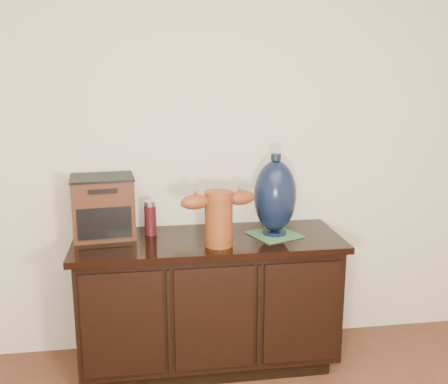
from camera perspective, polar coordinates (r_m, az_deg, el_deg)
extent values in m
plane|color=silver|center=(3.02, -2.42, 6.44)|extent=(4.50, 0.00, 4.50)
cube|color=black|center=(3.17, -1.64, -17.39)|extent=(1.29, 0.45, 0.08)
cube|color=black|center=(3.01, -1.69, -11.47)|extent=(1.40, 0.50, 0.64)
cube|color=black|center=(2.88, -1.73, -5.35)|extent=(1.46, 0.56, 0.03)
cube|color=black|center=(2.76, -10.97, -14.05)|extent=(0.41, 0.01, 0.56)
cube|color=black|center=(2.78, -1.03, -13.64)|extent=(0.41, 0.01, 0.56)
cube|color=black|center=(2.87, 8.49, -12.87)|extent=(0.41, 0.01, 0.56)
cylinder|color=brown|center=(2.71, -0.58, -2.93)|extent=(0.17, 0.17, 0.29)
cylinder|color=#3C190B|center=(2.75, -0.58, -5.07)|extent=(0.18, 0.18, 0.03)
cylinder|color=#3C190B|center=(2.69, -0.59, -0.95)|extent=(0.18, 0.18, 0.03)
ellipsoid|color=brown|center=(2.65, -3.14, -1.09)|extent=(0.17, 0.10, 0.08)
ellipsoid|color=brown|center=(2.73, 1.88, -0.63)|extent=(0.17, 0.10, 0.08)
cube|color=#422010|center=(2.94, -12.99, -1.67)|extent=(0.35, 0.29, 0.33)
cube|color=black|center=(2.82, -12.86, -3.35)|extent=(0.28, 0.04, 0.17)
cube|color=black|center=(2.90, -13.16, 1.55)|extent=(0.36, 0.30, 0.01)
cube|color=#326F3D|center=(2.94, 5.49, -4.62)|extent=(0.31, 0.31, 0.01)
cylinder|color=black|center=(2.93, 5.49, -4.37)|extent=(0.13, 0.13, 0.02)
ellipsoid|color=black|center=(2.88, 5.58, -0.44)|extent=(0.30, 0.30, 0.40)
cylinder|color=black|center=(2.84, 5.68, 3.81)|extent=(0.06, 0.06, 0.04)
cylinder|color=#5D1017|center=(2.94, -8.02, -3.08)|extent=(0.07, 0.07, 0.17)
cylinder|color=silver|center=(2.91, -8.08, -1.26)|extent=(0.06, 0.06, 0.03)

